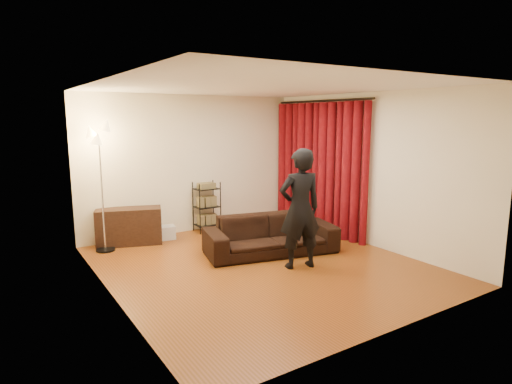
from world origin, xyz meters
TOP-DOWN VIEW (x-y plane):
  - floor at (0.00, 0.00)m, footprint 5.00×5.00m
  - ceiling at (0.00, 0.00)m, footprint 5.00×5.00m
  - wall_back at (0.00, 2.50)m, footprint 5.00×0.00m
  - wall_front at (0.00, -2.50)m, footprint 5.00×0.00m
  - wall_left at (-2.25, 0.00)m, footprint 0.00×5.00m
  - wall_right at (2.25, 0.00)m, footprint 0.00×5.00m
  - curtain_rod at (2.15, 1.12)m, footprint 0.04×2.65m
  - curtain at (2.13, 1.12)m, footprint 0.22×2.65m
  - sofa at (0.47, 0.41)m, footprint 2.33×1.33m
  - person at (0.44, -0.39)m, footprint 0.75×0.58m
  - media_cabinet at (-1.38, 2.23)m, footprint 1.21×0.77m
  - storage_boxes at (-0.70, 2.16)m, footprint 0.35×0.30m
  - wire_shelf at (0.20, 2.28)m, footprint 0.48×0.36m
  - floor_lamp at (-1.85, 2.05)m, footprint 0.51×0.51m

SIDE VIEW (x-z plane):
  - floor at x=0.00m, z-range 0.00..0.00m
  - storage_boxes at x=-0.70m, z-range 0.00..0.26m
  - sofa at x=0.47m, z-range 0.00..0.64m
  - media_cabinet at x=-1.38m, z-range 0.00..0.66m
  - wire_shelf at x=0.20m, z-range 0.00..1.00m
  - person at x=0.44m, z-range 0.00..1.82m
  - floor_lamp at x=-1.85m, z-range 0.00..2.15m
  - curtain at x=2.13m, z-range 0.00..2.55m
  - wall_back at x=0.00m, z-range -1.15..3.85m
  - wall_front at x=0.00m, z-range -1.15..3.85m
  - wall_left at x=-2.25m, z-range -1.15..3.85m
  - wall_right at x=2.25m, z-range -1.15..3.85m
  - curtain_rod at x=2.15m, z-range 2.56..2.60m
  - ceiling at x=0.00m, z-range 2.70..2.70m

